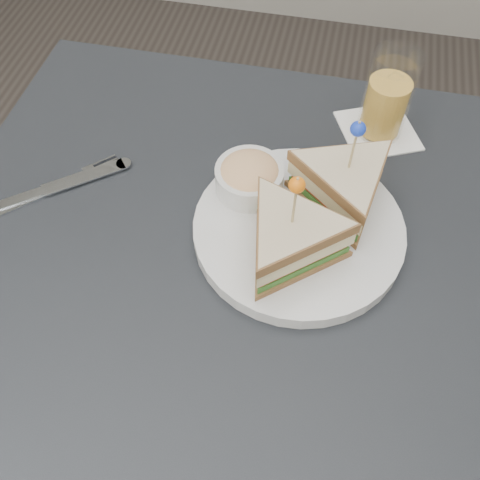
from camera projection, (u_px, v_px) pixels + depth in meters
name	position (u px, v px, depth m)	size (l,w,h in m)	color
ground_plane	(235.00, 434.00, 1.28)	(3.50, 3.50, 0.00)	#3F3833
table	(231.00, 297.00, 0.73)	(0.80, 0.80, 0.75)	black
plate_meal	(306.00, 212.00, 0.66)	(0.32, 0.32, 0.16)	silver
cutlery_fork	(67.00, 183.00, 0.75)	(0.14, 0.14, 0.01)	silver
cutlery_knife	(50.00, 189.00, 0.74)	(0.18, 0.15, 0.01)	silver
drink_set	(387.00, 100.00, 0.76)	(0.14, 0.14, 0.14)	white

